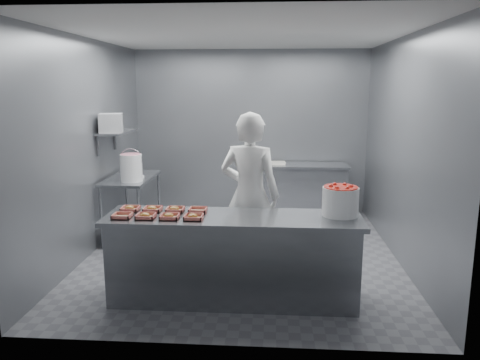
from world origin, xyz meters
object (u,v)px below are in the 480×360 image
object	(u,v)px
prep_table	(132,198)
tray_7	(198,210)
tray_6	(175,209)
glaze_bucket	(131,167)
worker	(250,195)
appliance	(111,123)
back_counter	(302,190)
tray_1	(146,216)
service_counter	(233,258)
tray_4	(130,208)
strawberry_tub	(340,200)
tray_0	(122,216)
tray_3	(193,217)
tray_5	(152,209)
tray_2	(169,216)

from	to	relation	value
prep_table	tray_7	bearing A→B (deg)	-55.03
tray_6	glaze_bucket	world-z (taller)	glaze_bucket
worker	glaze_bucket	size ratio (longest dim) A/B	4.19
worker	appliance	size ratio (longest dim) A/B	5.58
worker	appliance	distance (m)	2.33
back_counter	tray_7	bearing A→B (deg)	-112.33
tray_1	back_counter	bearing A→B (deg)	62.48
service_counter	tray_1	size ratio (longest dim) A/B	13.88
tray_4	strawberry_tub	distance (m)	2.19
back_counter	tray_6	bearing A→B (deg)	-116.04
tray_1	tray_4	size ratio (longest dim) A/B	1.00
service_counter	strawberry_tub	distance (m)	1.24
tray_0	strawberry_tub	world-z (taller)	strawberry_tub
tray_6	appliance	distance (m)	2.13
tray_3	tray_7	bearing A→B (deg)	89.35
tray_3	tray_6	distance (m)	0.36
service_counter	prep_table	distance (m)	2.56
tray_7	glaze_bucket	xyz separation A→B (m)	(-1.16, 1.52, 0.18)
strawberry_tub	tray_6	bearing A→B (deg)	178.90
tray_5	tray_0	bearing A→B (deg)	-131.54
tray_0	tray_1	xyz separation A→B (m)	(0.24, -0.00, 0.00)
tray_3	worker	size ratio (longest dim) A/B	0.10
tray_4	worker	size ratio (longest dim) A/B	0.10
tray_5	glaze_bucket	distance (m)	1.67
tray_5	tray_6	xyz separation A→B (m)	(0.24, 0.00, 0.00)
tray_0	appliance	world-z (taller)	appliance
tray_3	worker	world-z (taller)	worker
tray_0	tray_2	size ratio (longest dim) A/B	1.00
appliance	strawberry_tub	bearing A→B (deg)	-43.72
service_counter	tray_3	distance (m)	0.62
prep_table	glaze_bucket	bearing A→B (deg)	-70.37
tray_7	glaze_bucket	world-z (taller)	glaze_bucket
prep_table	worker	distance (m)	2.21
tray_4	tray_7	world-z (taller)	tray_4
tray_2	tray_6	size ratio (longest dim) A/B	1.00
tray_1	tray_3	world-z (taller)	same
tray_1	tray_5	xyz separation A→B (m)	(0.00, 0.27, 0.00)
prep_table	tray_3	distance (m)	2.46
tray_4	appliance	bearing A→B (deg)	114.32
tray_2	tray_4	bearing A→B (deg)	150.87
tray_1	tray_6	distance (m)	0.36
prep_table	tray_4	distance (m)	1.93
tray_0	tray_7	size ratio (longest dim) A/B	1.00
tray_7	worker	world-z (taller)	worker
back_counter	tray_3	size ratio (longest dim) A/B	8.01
appliance	tray_5	bearing A→B (deg)	-73.44
service_counter	tray_6	world-z (taller)	tray_6
tray_2	worker	world-z (taller)	worker
tray_4	tray_7	distance (m)	0.72
prep_table	service_counter	bearing A→B (deg)	-49.76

